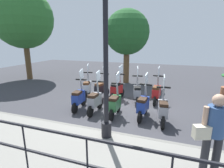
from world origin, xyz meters
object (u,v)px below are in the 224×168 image
(tree_distant, at_px, (127,33))
(scooter_near_0, at_px, (163,109))
(scooter_near_4, at_px, (79,97))
(scooter_far_1, at_px, (137,92))
(lamp_post_near, at_px, (106,59))
(pedestrian_with_bag, at_px, (213,130))
(scooter_near_1, at_px, (143,105))
(scooter_far_3, at_px, (101,89))
(tree_large, at_px, (23,19))
(scooter_far_4, at_px, (87,87))
(scooter_near_3, at_px, (95,100))
(scooter_far_2, at_px, (117,89))
(scooter_far_0, at_px, (157,92))
(scooter_near_2, at_px, (115,103))

(tree_distant, xyz_separation_m, scooter_near_0, (-5.09, -2.53, -2.58))
(scooter_near_4, relative_size, scooter_far_1, 1.00)
(scooter_near_0, bearing_deg, lamp_post_near, 133.55)
(pedestrian_with_bag, xyz_separation_m, scooter_near_1, (2.41, 1.61, -0.60))
(scooter_near_4, bearing_deg, scooter_far_3, -17.97)
(tree_large, relative_size, scooter_far_4, 3.85)
(scooter_near_3, bearing_deg, scooter_near_1, -85.82)
(scooter_far_1, height_order, scooter_far_2, same)
(lamp_post_near, relative_size, scooter_far_0, 2.98)
(scooter_near_0, distance_m, scooter_far_0, 1.90)
(scooter_near_2, bearing_deg, tree_large, 61.48)
(scooter_near_3, xyz_separation_m, scooter_far_0, (1.81, -2.04, 0.00))
(pedestrian_with_bag, distance_m, scooter_far_0, 4.35)
(scooter_near_3, height_order, scooter_far_0, same)
(scooter_near_0, distance_m, scooter_near_1, 0.68)
(scooter_near_1, height_order, scooter_far_0, same)
(scooter_near_2, height_order, scooter_far_1, same)
(scooter_near_4, bearing_deg, tree_large, 52.50)
(lamp_post_near, xyz_separation_m, scooter_near_3, (1.65, 1.08, -1.71))
(scooter_near_0, distance_m, scooter_near_3, 2.40)
(tree_distant, xyz_separation_m, scooter_near_2, (-5.09, -0.93, -2.58))
(tree_large, bearing_deg, scooter_near_2, -117.69)
(scooter_near_0, height_order, scooter_far_2, same)
(lamp_post_near, relative_size, scooter_near_3, 2.98)
(scooter_far_2, bearing_deg, scooter_near_2, -152.48)
(scooter_near_4, bearing_deg, scooter_far_4, 9.71)
(lamp_post_near, height_order, scooter_near_4, lamp_post_near)
(scooter_near_4, distance_m, scooter_far_0, 3.25)
(scooter_far_2, bearing_deg, scooter_far_3, 113.54)
(tree_distant, xyz_separation_m, scooter_far_2, (-3.34, -0.45, -2.58))
(tree_large, bearing_deg, tree_distant, -80.56)
(scooter_near_1, xyz_separation_m, scooter_far_3, (1.44, 2.14, 0.00))
(tree_large, bearing_deg, scooter_near_4, -122.22)
(pedestrian_with_bag, xyz_separation_m, scooter_far_1, (3.82, 2.10, -0.60))
(lamp_post_near, relative_size, scooter_far_1, 2.98)
(scooter_far_1, height_order, scooter_far_4, same)
(scooter_near_4, height_order, scooter_far_4, same)
(scooter_near_4, bearing_deg, scooter_far_2, -38.13)
(tree_large, height_order, scooter_near_3, tree_large)
(tree_distant, distance_m, scooter_far_1, 4.57)
(scooter_near_0, bearing_deg, scooter_near_1, 69.04)
(scooter_near_2, xyz_separation_m, scooter_far_4, (1.65, 1.91, 0.00))
(scooter_near_0, xyz_separation_m, scooter_near_4, (0.15, 3.12, 0.00))
(scooter_near_1, bearing_deg, scooter_near_4, 95.01)
(scooter_far_0, bearing_deg, scooter_near_2, 149.58)
(scooter_near_2, xyz_separation_m, scooter_far_2, (1.76, 0.48, 0.00))
(scooter_near_4, bearing_deg, scooter_far_1, -59.31)
(lamp_post_near, bearing_deg, scooter_far_2, 12.76)
(tree_distant, relative_size, scooter_near_0, 2.88)
(lamp_post_near, distance_m, scooter_near_4, 3.03)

